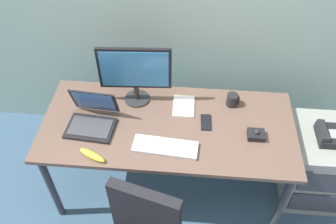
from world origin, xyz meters
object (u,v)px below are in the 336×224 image
(laptop, at_px, (92,118))
(banana, at_px, (92,155))
(keyboard, at_px, (166,147))
(paper_notepad, at_px, (184,106))
(coffee_mug, at_px, (233,100))
(cell_phone, at_px, (206,122))
(monitor_main, at_px, (135,72))
(desk_phone, at_px, (329,135))
(file_cabinet, at_px, (314,163))
(trackball_mouse, at_px, (256,135))

(laptop, relative_size, banana, 1.75)
(keyboard, distance_m, paper_notepad, 0.39)
(coffee_mug, relative_size, banana, 0.48)
(cell_phone, bearing_deg, monitor_main, 157.02)
(desk_phone, height_order, cell_phone, cell_phone)
(keyboard, bearing_deg, laptop, 161.71)
(laptop, bearing_deg, desk_phone, 3.41)
(monitor_main, bearing_deg, file_cabinet, -6.22)
(laptop, distance_m, coffee_mug, 0.98)
(keyboard, distance_m, banana, 0.46)
(laptop, xyz_separation_m, cell_phone, (0.76, 0.07, -0.05))
(file_cabinet, bearing_deg, banana, -165.85)
(trackball_mouse, distance_m, paper_notepad, 0.54)
(monitor_main, distance_m, laptop, 0.42)
(paper_notepad, bearing_deg, trackball_mouse, -26.23)
(keyboard, distance_m, cell_phone, 0.35)
(monitor_main, xyz_separation_m, banana, (-0.20, -0.54, -0.24))
(file_cabinet, relative_size, coffee_mug, 6.91)
(trackball_mouse, distance_m, cell_phone, 0.34)
(file_cabinet, distance_m, desk_phone, 0.35)
(cell_phone, bearing_deg, file_cabinet, 0.50)
(keyboard, bearing_deg, monitor_main, 119.83)
(coffee_mug, distance_m, cell_phone, 0.27)
(monitor_main, distance_m, paper_notepad, 0.42)
(file_cabinet, distance_m, banana, 1.65)
(coffee_mug, bearing_deg, paper_notepad, -171.40)
(file_cabinet, height_order, monitor_main, monitor_main)
(coffee_mug, bearing_deg, file_cabinet, -12.76)
(trackball_mouse, xyz_separation_m, paper_notepad, (-0.48, 0.24, -0.02))
(trackball_mouse, height_order, paper_notepad, trackball_mouse)
(desk_phone, bearing_deg, cell_phone, -178.34)
(banana, bearing_deg, coffee_mug, 31.67)
(desk_phone, relative_size, monitor_main, 0.41)
(monitor_main, height_order, paper_notepad, monitor_main)
(coffee_mug, height_order, cell_phone, coffee_mug)
(paper_notepad, bearing_deg, file_cabinet, -5.68)
(file_cabinet, distance_m, laptop, 1.68)
(paper_notepad, relative_size, cell_phone, 1.46)
(file_cabinet, xyz_separation_m, paper_notepad, (-1.01, 0.10, 0.43))
(keyboard, bearing_deg, trackball_mouse, 13.86)
(laptop, bearing_deg, keyboard, -18.29)
(laptop, bearing_deg, cell_phone, 5.33)
(laptop, height_order, cell_phone, laptop)
(monitor_main, distance_m, trackball_mouse, 0.90)
(monitor_main, bearing_deg, cell_phone, -20.72)
(desk_phone, distance_m, coffee_mug, 0.69)
(keyboard, relative_size, banana, 2.21)
(file_cabinet, xyz_separation_m, coffee_mug, (-0.67, 0.15, 0.47))
(coffee_mug, height_order, banana, coffee_mug)
(laptop, xyz_separation_m, coffee_mug, (0.94, 0.26, -0.01))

